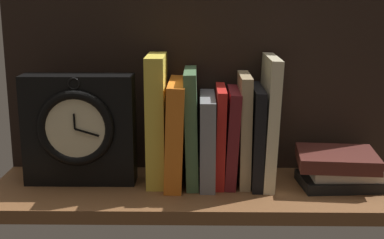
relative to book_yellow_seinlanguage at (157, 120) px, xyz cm
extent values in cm
cube|color=brown|center=(9.79, -3.05, -13.70)|extent=(82.94, 24.95, 2.50)
cube|color=black|center=(9.79, 8.82, 8.34)|extent=(82.94, 1.20, 41.59)
cube|color=gold|center=(0.00, 0.00, 0.00)|extent=(3.51, 12.13, 24.91)
cube|color=orange|center=(3.66, 0.00, -2.51)|extent=(3.97, 16.45, 20.00)
cube|color=#476B44|center=(6.74, 0.00, -1.42)|extent=(2.86, 13.88, 22.12)
cube|color=gray|center=(9.62, 0.00, -3.90)|extent=(2.94, 15.48, 17.13)
cube|color=red|center=(12.23, 0.00, -3.08)|extent=(2.08, 12.75, 18.78)
cube|color=maroon|center=(14.46, 0.00, -3.29)|extent=(3.04, 12.80, 18.41)
cube|color=tan|center=(16.87, 0.00, -1.84)|extent=(2.18, 12.01, 21.24)
cube|color=black|center=(19.19, 0.00, -3.04)|extent=(2.28, 14.76, 18.86)
cube|color=beige|center=(21.54, 0.00, -0.13)|extent=(2.96, 15.19, 24.71)
cube|color=black|center=(-14.88, -0.87, -1.82)|extent=(21.28, 5.75, 21.28)
torus|color=black|center=(-14.88, -4.14, -0.76)|extent=(14.64, 1.80, 14.64)
cylinder|color=beige|center=(-14.88, -4.14, -0.76)|extent=(11.82, 0.60, 11.82)
cube|color=black|center=(-14.90, -4.64, 0.68)|extent=(0.35, 0.30, 2.89)
cube|color=black|center=(-12.66, -4.64, -1.42)|extent=(4.52, 0.30, 1.61)
torus|color=black|center=(-14.88, -3.74, 7.56)|extent=(2.44, 0.44, 2.44)
cube|color=black|center=(35.91, -2.49, -11.47)|extent=(17.07, 11.41, 1.98)
cube|color=beige|center=(36.07, -1.80, -9.45)|extent=(13.29, 10.44, 2.05)
cube|color=#471E19|center=(34.58, -2.13, -7.11)|extent=(15.79, 13.92, 2.63)
camera|label=1|loc=(8.20, -100.09, 23.69)|focal=49.91mm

